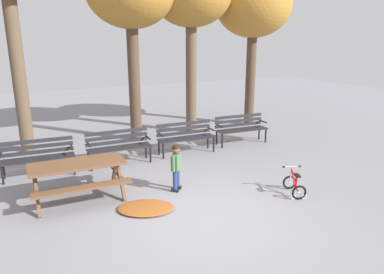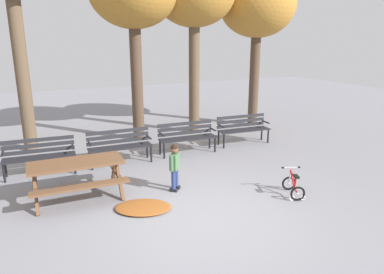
% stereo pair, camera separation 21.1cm
% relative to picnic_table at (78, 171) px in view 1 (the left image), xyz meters
% --- Properties ---
extents(ground, '(36.00, 36.00, 0.00)m').
position_rel_picnic_table_xyz_m(ground, '(1.84, -1.79, -0.59)').
color(ground, gray).
extents(picnic_table, '(1.84, 1.39, 0.79)m').
position_rel_picnic_table_xyz_m(picnic_table, '(0.00, 0.00, 0.00)').
color(picnic_table, brown).
rests_on(picnic_table, ground).
extents(park_bench_far_left, '(1.63, 0.58, 0.85)m').
position_rel_picnic_table_xyz_m(park_bench_far_left, '(-0.59, 1.71, -0.08)').
color(park_bench_far_left, '#232328').
rests_on(park_bench_far_left, ground).
extents(park_bench_left, '(1.62, 0.52, 0.85)m').
position_rel_picnic_table_xyz_m(park_bench_left, '(1.30, 1.69, -0.08)').
color(park_bench_left, '#232328').
rests_on(park_bench_left, ground).
extents(park_bench_right, '(1.62, 0.55, 0.85)m').
position_rel_picnic_table_xyz_m(park_bench_right, '(3.21, 1.71, -0.08)').
color(park_bench_right, '#232328').
rests_on(park_bench_right, ground).
extents(park_bench_far_right, '(1.63, 0.57, 0.85)m').
position_rel_picnic_table_xyz_m(park_bench_far_right, '(5.11, 1.80, -0.08)').
color(park_bench_far_right, '#232328').
rests_on(park_bench_far_right, ground).
extents(child_standing, '(0.29, 0.29, 1.01)m').
position_rel_picnic_table_xyz_m(child_standing, '(1.89, -0.50, -0.00)').
color(child_standing, navy).
rests_on(child_standing, ground).
extents(kids_bicycle, '(0.52, 0.63, 0.54)m').
position_rel_picnic_table_xyz_m(kids_bicycle, '(3.96, -1.80, -0.39)').
color(kids_bicycle, black).
rests_on(kids_bicycle, ground).
extents(leaf_pile, '(1.27, 1.12, 0.07)m').
position_rel_picnic_table_xyz_m(leaf_pile, '(1.01, -1.05, -0.56)').
color(leaf_pile, '#9E5623').
rests_on(leaf_pile, ground).
extents(tree_far_right, '(2.60, 2.60, 5.29)m').
position_rel_picnic_table_xyz_m(tree_far_right, '(6.81, 3.71, 3.54)').
color(tree_far_right, brown).
rests_on(tree_far_right, ground).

